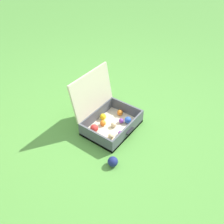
# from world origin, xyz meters

# --- Properties ---
(ground_plane) EXTENTS (16.00, 16.00, 0.00)m
(ground_plane) POSITION_xyz_m (0.00, 0.00, 0.00)
(ground_plane) COLOR #4C8C38
(open_suitcase) EXTENTS (0.54, 0.51, 0.55)m
(open_suitcase) POSITION_xyz_m (0.03, 0.00, 0.12)
(open_suitcase) COLOR beige
(open_suitcase) RESTS_ON ground
(stray_ball_on_grass) EXTENTS (0.09, 0.09, 0.09)m
(stray_ball_on_grass) POSITION_xyz_m (-0.34, -0.34, 0.05)
(stray_ball_on_grass) COLOR navy
(stray_ball_on_grass) RESTS_ON ground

